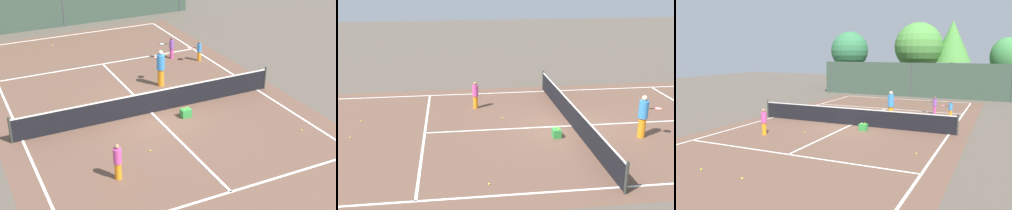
# 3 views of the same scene
# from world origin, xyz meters

# --- Properties ---
(ground_plane) EXTENTS (80.00, 80.00, 0.00)m
(ground_plane) POSITION_xyz_m (0.00, 0.00, 0.00)
(ground_plane) COLOR brown
(court_surface) EXTENTS (13.00, 25.00, 0.01)m
(court_surface) POSITION_xyz_m (0.00, 0.00, 0.00)
(court_surface) COLOR brown
(court_surface) RESTS_ON ground_plane
(tennis_net) EXTENTS (11.90, 0.10, 1.10)m
(tennis_net) POSITION_xyz_m (0.00, 0.00, 0.51)
(tennis_net) COLOR #333833
(tennis_net) RESTS_ON ground_plane
(player_2) EXTENTS (0.29, 0.29, 1.36)m
(player_2) POSITION_xyz_m (-3.06, -4.05, 0.69)
(player_2) COLOR orange
(player_2) RESTS_ON ground_plane
(player_3) EXTENTS (0.45, 0.96, 1.80)m
(player_3) POSITION_xyz_m (1.61, 2.49, 0.93)
(player_3) COLOR orange
(player_3) RESTS_ON ground_plane
(ball_crate) EXTENTS (0.43, 0.32, 0.43)m
(ball_crate) POSITION_xyz_m (1.16, -0.98, 0.18)
(ball_crate) COLOR green
(ball_crate) RESTS_ON ground_plane
(tennis_ball_1) EXTENTS (0.07, 0.07, 0.07)m
(tennis_ball_1) POSITION_xyz_m (-1.36, -2.90, 0.03)
(tennis_ball_1) COLOR #CCE533
(tennis_ball_1) RESTS_ON ground_plane
(tennis_ball_3) EXTENTS (0.07, 0.07, 0.07)m
(tennis_ball_3) POSITION_xyz_m (-1.76, -9.32, 0.03)
(tennis_ball_3) COLOR #CCE533
(tennis_ball_3) RESTS_ON ground_plane
(tennis_ball_4) EXTENTS (0.07, 0.07, 0.07)m
(tennis_ball_4) POSITION_xyz_m (4.78, -4.11, 0.03)
(tennis_ball_4) COLOR #CCE533
(tennis_ball_4) RESTS_ON ground_plane
(tennis_ball_5) EXTENTS (0.07, 0.07, 0.07)m
(tennis_ball_5) POSITION_xyz_m (0.18, -9.39, 0.03)
(tennis_ball_5) COLOR #CCE533
(tennis_ball_5) RESTS_ON ground_plane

